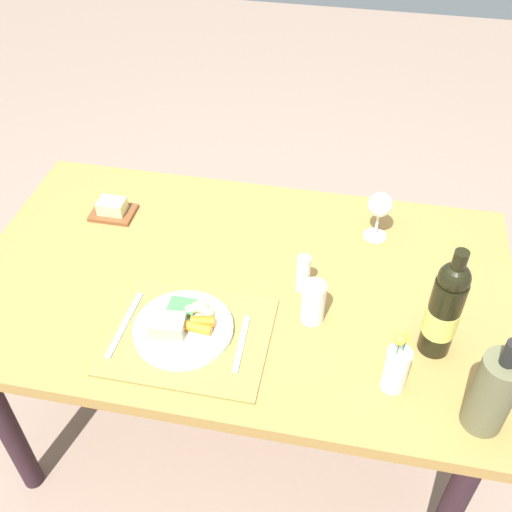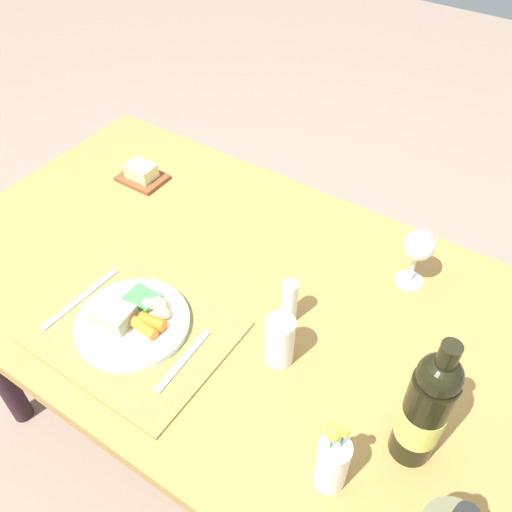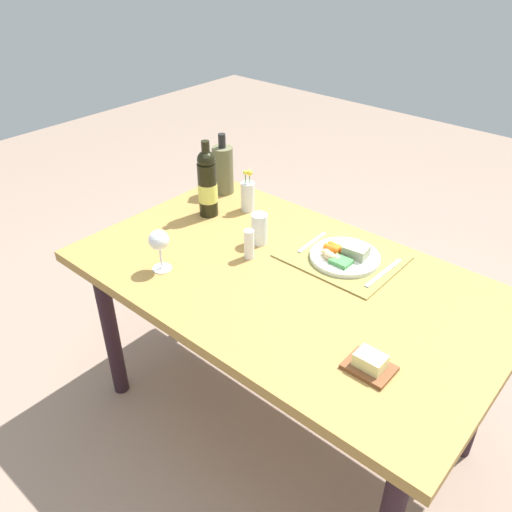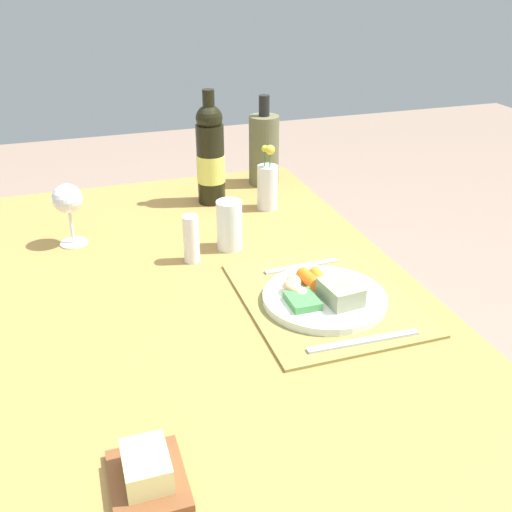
{
  "view_description": "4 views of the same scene",
  "coord_description": "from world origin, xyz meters",
  "px_view_note": "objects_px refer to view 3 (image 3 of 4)",
  "views": [
    {
      "loc": [
        0.27,
        -1.13,
        1.9
      ],
      "look_at": [
        0.03,
        0.05,
        0.77
      ],
      "focal_mm": 42.33,
      "sensor_mm": 36.0,
      "label": 1
    },
    {
      "loc": [
        0.54,
        -0.67,
        1.68
      ],
      "look_at": [
        0.05,
        0.06,
        0.81
      ],
      "focal_mm": 38.21,
      "sensor_mm": 36.0,
      "label": 2
    },
    {
      "loc": [
        -0.88,
        1.17,
        1.76
      ],
      "look_at": [
        0.05,
        0.1,
        0.83
      ],
      "focal_mm": 36.68,
      "sensor_mm": 36.0,
      "label": 3
    },
    {
      "loc": [
        -1.03,
        0.24,
        1.36
      ],
      "look_at": [
        0.01,
        -0.1,
        0.81
      ],
      "focal_mm": 41.8,
      "sensor_mm": 36.0,
      "label": 4
    }
  ],
  "objects_px": {
    "fork": "(384,273)",
    "knife": "(312,242)",
    "salt_shaker": "(250,244)",
    "dining_table": "(286,295)",
    "wine_glass": "(159,242)",
    "wine_bottle": "(207,184)",
    "butter_dish": "(370,364)",
    "dinner_plate": "(345,255)",
    "flower_vase": "(248,195)",
    "water_tumbler": "(259,231)",
    "cooler_bottle": "(223,169)"
  },
  "relations": [
    {
      "from": "dinner_plate",
      "to": "butter_dish",
      "type": "distance_m",
      "value": 0.53
    },
    {
      "from": "knife",
      "to": "flower_vase",
      "type": "relative_size",
      "value": 0.96
    },
    {
      "from": "dinner_plate",
      "to": "flower_vase",
      "type": "xyz_separation_m",
      "value": [
        0.52,
        -0.06,
        0.05
      ]
    },
    {
      "from": "fork",
      "to": "wine_glass",
      "type": "relative_size",
      "value": 1.42
    },
    {
      "from": "fork",
      "to": "butter_dish",
      "type": "distance_m",
      "value": 0.46
    },
    {
      "from": "knife",
      "to": "salt_shaker",
      "type": "relative_size",
      "value": 1.55
    },
    {
      "from": "fork",
      "to": "butter_dish",
      "type": "xyz_separation_m",
      "value": [
        -0.19,
        0.42,
        0.01
      ]
    },
    {
      "from": "dinner_plate",
      "to": "knife",
      "type": "height_order",
      "value": "dinner_plate"
    },
    {
      "from": "knife",
      "to": "fork",
      "type": "bearing_deg",
      "value": 177.5
    },
    {
      "from": "wine_glass",
      "to": "wine_bottle",
      "type": "xyz_separation_m",
      "value": [
        0.16,
        -0.39,
        0.02
      ]
    },
    {
      "from": "fork",
      "to": "wine_glass",
      "type": "height_order",
      "value": "wine_glass"
    },
    {
      "from": "dining_table",
      "to": "butter_dish",
      "type": "bearing_deg",
      "value": 155.64
    },
    {
      "from": "butter_dish",
      "to": "salt_shaker",
      "type": "height_order",
      "value": "salt_shaker"
    },
    {
      "from": "cooler_bottle",
      "to": "wine_bottle",
      "type": "bearing_deg",
      "value": 117.54
    },
    {
      "from": "butter_dish",
      "to": "cooler_bottle",
      "type": "relative_size",
      "value": 0.49
    },
    {
      "from": "dinner_plate",
      "to": "water_tumbler",
      "type": "height_order",
      "value": "water_tumbler"
    },
    {
      "from": "fork",
      "to": "cooler_bottle",
      "type": "height_order",
      "value": "cooler_bottle"
    },
    {
      "from": "flower_vase",
      "to": "fork",
      "type": "bearing_deg",
      "value": 175.84
    },
    {
      "from": "fork",
      "to": "salt_shaker",
      "type": "height_order",
      "value": "salt_shaker"
    },
    {
      "from": "fork",
      "to": "butter_dish",
      "type": "relative_size",
      "value": 1.67
    },
    {
      "from": "wine_glass",
      "to": "dining_table",
      "type": "bearing_deg",
      "value": -144.16
    },
    {
      "from": "wine_glass",
      "to": "cooler_bottle",
      "type": "xyz_separation_m",
      "value": [
        0.26,
        -0.58,
        -0.0
      ]
    },
    {
      "from": "fork",
      "to": "knife",
      "type": "xyz_separation_m",
      "value": [
        0.3,
        -0.0,
        0.0
      ]
    },
    {
      "from": "fork",
      "to": "salt_shaker",
      "type": "bearing_deg",
      "value": 29.17
    },
    {
      "from": "butter_dish",
      "to": "salt_shaker",
      "type": "bearing_deg",
      "value": -18.5
    },
    {
      "from": "cooler_bottle",
      "to": "butter_dish",
      "type": "bearing_deg",
      "value": 153.5
    },
    {
      "from": "dining_table",
      "to": "wine_glass",
      "type": "relative_size",
      "value": 9.62
    },
    {
      "from": "flower_vase",
      "to": "wine_bottle",
      "type": "bearing_deg",
      "value": 54.62
    },
    {
      "from": "flower_vase",
      "to": "wine_glass",
      "type": "bearing_deg",
      "value": 97.24
    },
    {
      "from": "knife",
      "to": "butter_dish",
      "type": "xyz_separation_m",
      "value": [
        -0.5,
        0.42,
        0.01
      ]
    },
    {
      "from": "wine_bottle",
      "to": "cooler_bottle",
      "type": "relative_size",
      "value": 1.18
    },
    {
      "from": "dining_table",
      "to": "knife",
      "type": "relative_size",
      "value": 8.49
    },
    {
      "from": "knife",
      "to": "wine_bottle",
      "type": "relative_size",
      "value": 0.55
    },
    {
      "from": "wine_glass",
      "to": "flower_vase",
      "type": "relative_size",
      "value": 0.84
    },
    {
      "from": "dinner_plate",
      "to": "fork",
      "type": "height_order",
      "value": "dinner_plate"
    },
    {
      "from": "salt_shaker",
      "to": "flower_vase",
      "type": "bearing_deg",
      "value": -46.95
    },
    {
      "from": "dinner_plate",
      "to": "water_tumbler",
      "type": "xyz_separation_m",
      "value": [
        0.31,
        0.11,
        0.03
      ]
    },
    {
      "from": "dinner_plate",
      "to": "wine_bottle",
      "type": "relative_size",
      "value": 0.79
    },
    {
      "from": "fork",
      "to": "water_tumbler",
      "type": "xyz_separation_m",
      "value": [
        0.46,
        0.12,
        0.04
      ]
    },
    {
      "from": "knife",
      "to": "wine_glass",
      "type": "relative_size",
      "value": 1.13
    },
    {
      "from": "dining_table",
      "to": "fork",
      "type": "bearing_deg",
      "value": -138.44
    },
    {
      "from": "dinner_plate",
      "to": "flower_vase",
      "type": "height_order",
      "value": "flower_vase"
    },
    {
      "from": "wine_glass",
      "to": "butter_dish",
      "type": "height_order",
      "value": "wine_glass"
    },
    {
      "from": "dining_table",
      "to": "dinner_plate",
      "type": "bearing_deg",
      "value": -115.44
    },
    {
      "from": "fork",
      "to": "wine_glass",
      "type": "distance_m",
      "value": 0.77
    },
    {
      "from": "knife",
      "to": "water_tumbler",
      "type": "bearing_deg",
      "value": 35.52
    },
    {
      "from": "water_tumbler",
      "to": "wine_glass",
      "type": "bearing_deg",
      "value": 68.3
    },
    {
      "from": "knife",
      "to": "salt_shaker",
      "type": "bearing_deg",
      "value": 59.33
    },
    {
      "from": "salt_shaker",
      "to": "cooler_bottle",
      "type": "height_order",
      "value": "cooler_bottle"
    },
    {
      "from": "knife",
      "to": "salt_shaker",
      "type": "height_order",
      "value": "salt_shaker"
    }
  ]
}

